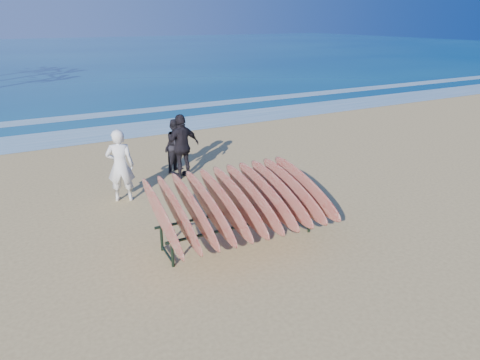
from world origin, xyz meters
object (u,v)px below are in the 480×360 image
(person_dark_a, at_px, (177,146))
(person_white, at_px, (120,166))
(surfboard_rack, at_px, (238,200))
(person_dark_b, at_px, (182,146))

(person_dark_a, bearing_deg, person_white, 171.76)
(surfboard_rack, relative_size, person_dark_a, 2.09)
(surfboard_rack, xyz_separation_m, person_dark_a, (0.45, 4.52, -0.11))
(person_dark_a, bearing_deg, person_dark_b, -138.70)
(surfboard_rack, height_order, person_dark_a, person_dark_a)
(surfboard_rack, distance_m, person_dark_b, 3.99)
(surfboard_rack, distance_m, person_dark_a, 4.54)
(person_dark_b, bearing_deg, person_white, 12.31)
(person_white, relative_size, person_dark_a, 1.15)
(surfboard_rack, bearing_deg, person_dark_b, 86.22)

